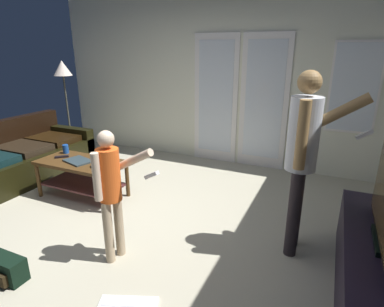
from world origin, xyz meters
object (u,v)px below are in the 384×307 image
Objects in this scene: laptop_closed at (78,161)px; cup_near_edge at (66,149)px; tv_remote_black at (62,157)px; tv_stand at (373,272)px; person_adult at (304,149)px; loose_keyboard at (129,303)px; leather_couch at (22,159)px; person_child at (111,185)px; floor_lamp at (63,74)px; dvd_remote_slim at (97,167)px; backpack at (5,269)px; coffee_table at (82,171)px.

cup_near_edge is at bearing 169.54° from laptop_closed.
cup_near_edge is at bearing 74.38° from tv_remote_black.
tv_stand is 1.07× the size of person_adult.
leather_couch is at bearing 153.92° from loose_keyboard.
tv_remote_black is at bearing 178.91° from person_adult.
person_child is 10.12× the size of cup_near_edge.
cup_near_edge is at bearing 144.34° from loose_keyboard.
loose_keyboard is at bearing -153.99° from tv_stand.
laptop_closed is at bearing 142.25° from loose_keyboard.
floor_lamp is at bearing 88.33° from tv_remote_black.
person_adult is 14.04× the size of cup_near_edge.
dvd_remote_slim is (0.76, -0.27, -0.05)m from cup_near_edge.
person_child is 7.04× the size of dvd_remote_slim.
laptop_closed is (-0.53, 1.44, 0.39)m from backpack.
dvd_remote_slim is (-2.26, -0.06, -0.50)m from person_adult.
tv_stand is 1.06m from person_adult.
person_child is 1.46m from laptop_closed.
tv_remote_black is at bearing 169.13° from dvd_remote_slim.
floor_lamp reaches higher than tv_remote_black.
backpack is at bearing -104.17° from tv_remote_black.
laptop_closed is (1.29, -0.17, 0.21)m from leather_couch.
dvd_remote_slim is (0.36, -0.11, 0.14)m from coffee_table.
leather_couch is 16.65× the size of cup_near_edge.
tv_remote_black is 0.69m from dvd_remote_slim.
person_child reaches higher than leather_couch.
tv_remote_black is (0.98, -0.14, 0.21)m from leather_couch.
cup_near_edge reaches higher than tv_remote_black.
laptop_closed is at bearing 172.09° from tv_stand.
leather_couch is at bearing 172.17° from tv_stand.
floor_lamp reaches higher than tv_stand.
floor_lamp is 2.15m from tv_remote_black.
coffee_table is 0.62× the size of tv_stand.
laptop_closed is at bearing -25.90° from cup_near_edge.
coffee_table is 0.40m from dvd_remote_slim.
tv_remote_black is at bearing 146.30° from loose_keyboard.
laptop_closed is 2.00× the size of tv_remote_black.
tv_stand is 3.90× the size of loose_keyboard.
person_adult reaches higher than cup_near_edge.
cup_near_edge is 0.81m from dvd_remote_slim.
person_child is 1.13m from dvd_remote_slim.
floor_lamp is at bearing 104.33° from leather_couch.
cup_near_edge is at bearing 119.59° from backpack.
tv_stand is at bearing 26.01° from loose_keyboard.
person_adult is 2.98m from tv_remote_black.
dvd_remote_slim is at bearing 3.10° from laptop_closed.
laptop_closed is 0.31m from tv_remote_black.
person_adult reaches higher than coffee_table.
dvd_remote_slim is at bearing 137.56° from person_child.
person_adult is (3.91, -0.19, 0.72)m from leather_couch.
laptop_closed is 0.38m from dvd_remote_slim.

